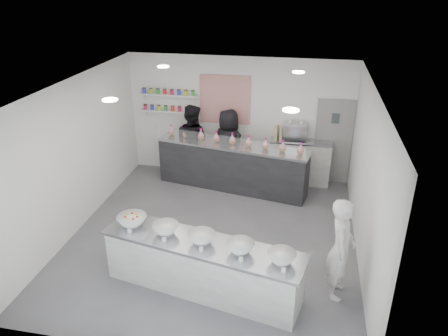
{
  "coord_description": "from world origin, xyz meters",
  "views": [
    {
      "loc": [
        1.64,
        -7.15,
        4.84
      ],
      "look_at": [
        0.14,
        0.4,
        1.32
      ],
      "focal_mm": 35.0,
      "sensor_mm": 36.0,
      "label": 1
    }
  ],
  "objects_px": {
    "woman_prep": "(341,249)",
    "prep_counter": "(202,266)",
    "staff_left": "(192,142)",
    "espresso_ledge": "(300,162)",
    "staff_right": "(229,146)",
    "back_bar": "(232,166)",
    "espresso_machine": "(295,132)"
  },
  "relations": [
    {
      "from": "woman_prep",
      "to": "prep_counter",
      "type": "bearing_deg",
      "value": 103.41
    },
    {
      "from": "prep_counter",
      "to": "staff_left",
      "type": "bearing_deg",
      "value": 119.1
    },
    {
      "from": "espresso_ledge",
      "to": "staff_right",
      "type": "height_order",
      "value": "staff_right"
    },
    {
      "from": "back_bar",
      "to": "staff_right",
      "type": "xyz_separation_m",
      "value": [
        -0.17,
        0.45,
        0.35
      ]
    },
    {
      "from": "back_bar",
      "to": "espresso_machine",
      "type": "bearing_deg",
      "value": 35.0
    },
    {
      "from": "staff_left",
      "to": "staff_right",
      "type": "distance_m",
      "value": 0.92
    },
    {
      "from": "prep_counter",
      "to": "woman_prep",
      "type": "distance_m",
      "value": 2.21
    },
    {
      "from": "espresso_ledge",
      "to": "staff_right",
      "type": "xyz_separation_m",
      "value": [
        -1.74,
        -0.18,
        0.36
      ]
    },
    {
      "from": "espresso_machine",
      "to": "woman_prep",
      "type": "height_order",
      "value": "woman_prep"
    },
    {
      "from": "back_bar",
      "to": "woman_prep",
      "type": "bearing_deg",
      "value": -44.61
    },
    {
      "from": "staff_left",
      "to": "staff_right",
      "type": "relative_size",
      "value": 1.04
    },
    {
      "from": "espresso_ledge",
      "to": "espresso_machine",
      "type": "distance_m",
      "value": 0.77
    },
    {
      "from": "prep_counter",
      "to": "back_bar",
      "type": "relative_size",
      "value": 0.92
    },
    {
      "from": "back_bar",
      "to": "espresso_machine",
      "type": "height_order",
      "value": "espresso_machine"
    },
    {
      "from": "back_bar",
      "to": "woman_prep",
      "type": "height_order",
      "value": "woman_prep"
    },
    {
      "from": "woman_prep",
      "to": "staff_left",
      "type": "xyz_separation_m",
      "value": [
        -3.43,
        3.85,
        0.08
      ]
    },
    {
      "from": "prep_counter",
      "to": "back_bar",
      "type": "height_order",
      "value": "back_bar"
    },
    {
      "from": "back_bar",
      "to": "staff_right",
      "type": "height_order",
      "value": "staff_right"
    },
    {
      "from": "back_bar",
      "to": "espresso_ledge",
      "type": "height_order",
      "value": "back_bar"
    },
    {
      "from": "back_bar",
      "to": "staff_left",
      "type": "height_order",
      "value": "staff_left"
    },
    {
      "from": "back_bar",
      "to": "staff_right",
      "type": "distance_m",
      "value": 0.59
    },
    {
      "from": "espresso_machine",
      "to": "staff_right",
      "type": "height_order",
      "value": "staff_right"
    },
    {
      "from": "woman_prep",
      "to": "staff_left",
      "type": "height_order",
      "value": "staff_left"
    },
    {
      "from": "espresso_machine",
      "to": "staff_right",
      "type": "relative_size",
      "value": 0.3
    },
    {
      "from": "staff_left",
      "to": "staff_right",
      "type": "height_order",
      "value": "staff_left"
    },
    {
      "from": "back_bar",
      "to": "espresso_machine",
      "type": "relative_size",
      "value": 6.66
    },
    {
      "from": "back_bar",
      "to": "espresso_ledge",
      "type": "xyz_separation_m",
      "value": [
        1.57,
        0.63,
        -0.02
      ]
    },
    {
      "from": "prep_counter",
      "to": "espresso_machine",
      "type": "height_order",
      "value": "espresso_machine"
    },
    {
      "from": "prep_counter",
      "to": "espresso_machine",
      "type": "xyz_separation_m",
      "value": [
        1.22,
        4.35,
        0.85
      ]
    },
    {
      "from": "woman_prep",
      "to": "staff_right",
      "type": "bearing_deg",
      "value": 37.95
    },
    {
      "from": "espresso_ledge",
      "to": "woman_prep",
      "type": "height_order",
      "value": "woman_prep"
    },
    {
      "from": "staff_left",
      "to": "woman_prep",
      "type": "bearing_deg",
      "value": 148.84
    }
  ]
}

